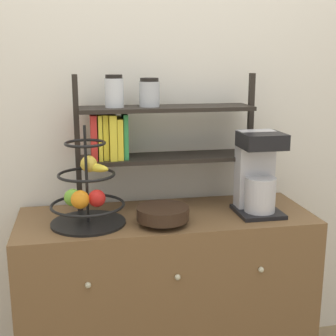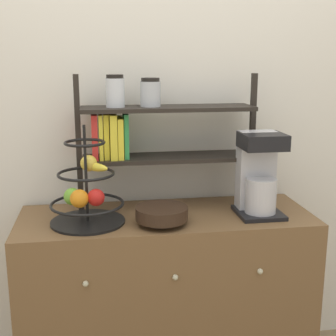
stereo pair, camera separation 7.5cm
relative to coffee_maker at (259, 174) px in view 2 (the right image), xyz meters
name	(u,v)px [view 2 (the right image)]	position (x,y,z in m)	size (l,w,h in m)	color
wall_back	(157,102)	(-0.41, 0.32, 0.29)	(7.00, 0.05, 2.60)	silver
sideboard	(166,300)	(-0.41, 0.04, -0.59)	(1.30, 0.49, 0.83)	brown
coffee_maker	(259,174)	(0.00, 0.00, 0.00)	(0.19, 0.21, 0.37)	black
fruit_stand	(86,193)	(-0.75, -0.01, -0.05)	(0.31, 0.31, 0.42)	black
wooden_bowl	(162,214)	(-0.44, -0.08, -0.14)	(0.22, 0.22, 0.08)	black
shelf_hutch	(144,128)	(-0.49, 0.17, 0.19)	(0.82, 0.20, 0.61)	black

